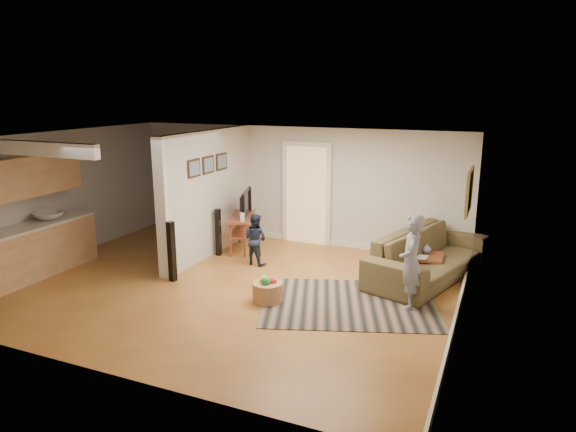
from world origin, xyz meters
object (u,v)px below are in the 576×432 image
Objects in this scene: coffee_table at (414,258)px; tv_console at (242,219)px; toy_basket at (268,291)px; child at (408,307)px; sofa at (427,277)px; toddler at (256,264)px; speaker_left at (172,252)px; speaker_right at (218,232)px.

tv_console reaches higher than coffee_table.
toy_basket is 2.20m from child.
sofa is 2.84× the size of toddler.
child is at bearing -82.68° from coffee_table.
speaker_right is (0.00, 1.56, -0.06)m from speaker_left.
tv_console is (-3.55, 0.14, 0.34)m from coffee_table.
speaker_left is 4.07m from child.
tv_console is at bearing 93.68° from speaker_left.
speaker_right is at bearing 100.90° from speaker_left.
coffee_table reaches higher than sofa.
coffee_table is (-0.26, 0.02, 0.32)m from sofa.
tv_console is 1.24× the size of toddler.
toy_basket is (1.91, -1.73, -0.30)m from speaker_right.
sofa is at bearing -3.51° from coffee_table.
speaker_left reaches higher than speaker_right.
speaker_right is 4.17m from child.
speaker_left reaches higher than child.
sofa is 2.94× the size of speaker_right.
tv_console is 1.17m from toddler.
toy_basket is at bearing -48.48° from speaker_right.
tv_console is at bearing 177.75° from coffee_table.
toy_basket reaches higher than sofa.
sofa is at bearing -1.25° from speaker_right.
tv_console reaches higher than child.
tv_console is 1.15× the size of speaker_left.
coffee_table is 0.73× the size of child.
child is at bearing -21.26° from speaker_right.
child reaches higher than coffee_table.
sofa is at bearing -158.49° from toddler.
coffee_table is at bearing 37.93° from speaker_left.
coffee_table is at bearing 104.05° from sofa.
speaker_right reaches higher than toy_basket.
coffee_table is at bearing 47.96° from toy_basket.
child is (4.00, 0.50, -0.54)m from speaker_left.
tv_console is 0.85× the size of child.
sofa is at bearing -20.51° from tv_console.
toddler is (0.92, -0.18, -0.48)m from speaker_right.
sofa is 0.41m from coffee_table.
speaker_left reaches higher than coffee_table.
tv_console is at bearing -35.40° from toddler.
speaker_left is 1.95m from toy_basket.
toddler is (-3.08, 0.88, 0.00)m from child.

